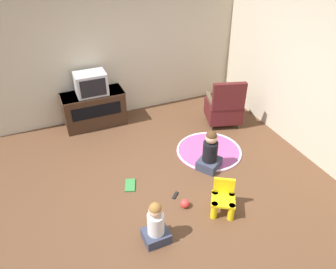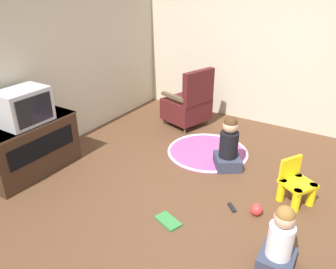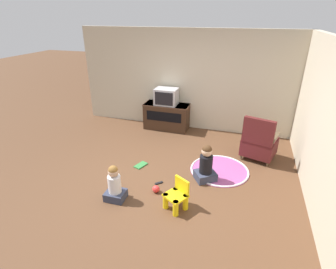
{
  "view_description": "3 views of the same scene",
  "coord_description": "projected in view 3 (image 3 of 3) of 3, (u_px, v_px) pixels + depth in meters",
  "views": [
    {
      "loc": [
        -1.43,
        -3.43,
        3.48
      ],
      "look_at": [
        0.16,
        0.3,
        0.74
      ],
      "focal_mm": 35.0,
      "sensor_mm": 36.0,
      "label": 1
    },
    {
      "loc": [
        -2.73,
        -1.15,
        2.26
      ],
      "look_at": [
        0.02,
        0.57,
        0.69
      ],
      "focal_mm": 35.0,
      "sensor_mm": 36.0,
      "label": 2
    },
    {
      "loc": [
        1.39,
        -3.95,
        2.82
      ],
      "look_at": [
        0.04,
        0.37,
        0.72
      ],
      "focal_mm": 28.0,
      "sensor_mm": 36.0,
      "label": 3
    }
  ],
  "objects": [
    {
      "name": "television",
      "position": [
        166.0,
        97.0,
        6.66
      ],
      "size": [
        0.56,
        0.41,
        0.42
      ],
      "color": "#B7B7BC",
      "rests_on": "tv_cabinet"
    },
    {
      "name": "child_watching_left",
      "position": [
        206.0,
        165.0,
        4.77
      ],
      "size": [
        0.48,
        0.47,
        0.71
      ],
      "rotation": [
        0.0,
        0.0,
        0.6
      ],
      "color": "#33384C",
      "rests_on": "ground_plane"
    },
    {
      "name": "yellow_kid_chair",
      "position": [
        177.0,
        197.0,
        4.1
      ],
      "size": [
        0.43,
        0.42,
        0.5
      ],
      "rotation": [
        0.0,
        0.0,
        -0.54
      ],
      "color": "yellow",
      "rests_on": "ground_plane"
    },
    {
      "name": "tv_cabinet",
      "position": [
        167.0,
        116.0,
        6.91
      ],
      "size": [
        1.17,
        0.51,
        0.68
      ],
      "color": "#382316",
      "rests_on": "ground_plane"
    },
    {
      "name": "wall_right",
      "position": [
        332.0,
        139.0,
        3.58
      ],
      "size": [
        0.12,
        5.6,
        2.52
      ],
      "color": "beige",
      "rests_on": "ground_plane"
    },
    {
      "name": "wall_back",
      "position": [
        185.0,
        80.0,
        6.7
      ],
      "size": [
        5.64,
        0.12,
        2.52
      ],
      "color": "beige",
      "rests_on": "ground_plane"
    },
    {
      "name": "toy_ball",
      "position": [
        156.0,
        189.0,
        4.52
      ],
      "size": [
        0.13,
        0.13,
        0.13
      ],
      "color": "red",
      "rests_on": "ground_plane"
    },
    {
      "name": "book",
      "position": [
        141.0,
        165.0,
        5.32
      ],
      "size": [
        0.23,
        0.31,
        0.02
      ],
      "rotation": [
        0.0,
        0.0,
        1.23
      ],
      "color": "#337F3D",
      "rests_on": "ground_plane"
    },
    {
      "name": "play_mat",
      "position": [
        219.0,
        170.0,
        5.17
      ],
      "size": [
        1.15,
        1.15,
        0.04
      ],
      "color": "#A54C8C",
      "rests_on": "ground_plane"
    },
    {
      "name": "remote_control",
      "position": [
        159.0,
        183.0,
        4.77
      ],
      "size": [
        0.14,
        0.14,
        0.02
      ],
      "rotation": [
        0.0,
        0.0,
        0.78
      ],
      "color": "black",
      "rests_on": "ground_plane"
    },
    {
      "name": "ground_plane",
      "position": [
        160.0,
        176.0,
        4.99
      ],
      "size": [
        30.0,
        30.0,
        0.0
      ],
      "primitive_type": "plane",
      "color": "brown"
    },
    {
      "name": "child_watching_center",
      "position": [
        115.0,
        185.0,
        4.27
      ],
      "size": [
        0.33,
        0.29,
        0.64
      ],
      "rotation": [
        0.0,
        0.0,
        0.03
      ],
      "color": "#33384C",
      "rests_on": "ground_plane"
    },
    {
      "name": "black_armchair",
      "position": [
        259.0,
        143.0,
        5.44
      ],
      "size": [
        0.79,
        0.77,
        0.97
      ],
      "rotation": [
        0.0,
        0.0,
        2.85
      ],
      "color": "brown",
      "rests_on": "ground_plane"
    }
  ]
}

